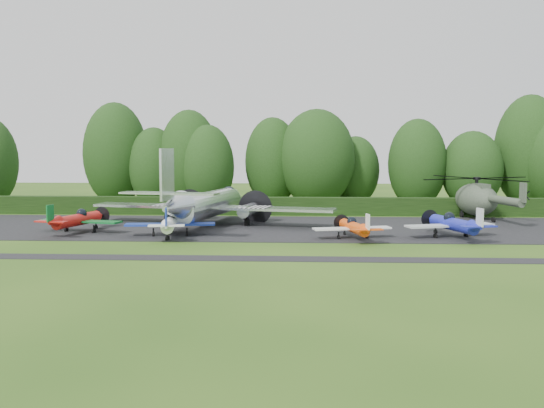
{
  "coord_description": "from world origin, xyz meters",
  "views": [
    {
      "loc": [
        2.4,
        -46.87,
        7.67
      ],
      "look_at": [
        -0.34,
        7.58,
        2.5
      ],
      "focal_mm": 40.0,
      "sensor_mm": 36.0,
      "label": 1
    }
  ],
  "objects_px": {
    "transport_plane": "(207,204)",
    "light_plane_orange": "(354,227)",
    "helicopter": "(476,196)",
    "light_plane_red": "(78,220)",
    "light_plane_blue": "(453,224)",
    "light_plane_white": "(170,223)"
  },
  "relations": [
    {
      "from": "light_plane_white",
      "to": "transport_plane",
      "type": "bearing_deg",
      "value": 80.29
    },
    {
      "from": "helicopter",
      "to": "light_plane_white",
      "type": "bearing_deg",
      "value": -141.5
    },
    {
      "from": "light_plane_red",
      "to": "light_plane_orange",
      "type": "relative_size",
      "value": 1.16
    },
    {
      "from": "light_plane_white",
      "to": "light_plane_red",
      "type": "bearing_deg",
      "value": 176.22
    },
    {
      "from": "transport_plane",
      "to": "light_plane_orange",
      "type": "distance_m",
      "value": 15.25
    },
    {
      "from": "transport_plane",
      "to": "light_plane_orange",
      "type": "xyz_separation_m",
      "value": [
        13.37,
        -7.25,
        -1.12
      ]
    },
    {
      "from": "light_plane_red",
      "to": "light_plane_white",
      "type": "relative_size",
      "value": 1.0
    },
    {
      "from": "helicopter",
      "to": "light_plane_red",
      "type": "bearing_deg",
      "value": -149.33
    },
    {
      "from": "light_plane_orange",
      "to": "helicopter",
      "type": "bearing_deg",
      "value": 61.48
    },
    {
      "from": "light_plane_white",
      "to": "helicopter",
      "type": "distance_m",
      "value": 33.28
    },
    {
      "from": "light_plane_white",
      "to": "light_plane_orange",
      "type": "distance_m",
      "value": 15.52
    },
    {
      "from": "transport_plane",
      "to": "light_plane_blue",
      "type": "height_order",
      "value": "transport_plane"
    },
    {
      "from": "light_plane_white",
      "to": "helicopter",
      "type": "xyz_separation_m",
      "value": [
        29.79,
        14.79,
        1.16
      ]
    },
    {
      "from": "transport_plane",
      "to": "light_plane_white",
      "type": "xyz_separation_m",
      "value": [
        -2.14,
        -6.59,
        -0.95
      ]
    },
    {
      "from": "light_plane_blue",
      "to": "light_plane_orange",
      "type": "bearing_deg",
      "value": -155.5
    },
    {
      "from": "light_plane_red",
      "to": "light_plane_white",
      "type": "height_order",
      "value": "light_plane_red"
    },
    {
      "from": "transport_plane",
      "to": "light_plane_orange",
      "type": "bearing_deg",
      "value": -40.14
    },
    {
      "from": "light_plane_white",
      "to": "light_plane_blue",
      "type": "distance_m",
      "value": 23.85
    },
    {
      "from": "light_plane_red",
      "to": "light_plane_blue",
      "type": "height_order",
      "value": "light_plane_blue"
    },
    {
      "from": "transport_plane",
      "to": "light_plane_red",
      "type": "distance_m",
      "value": 11.85
    },
    {
      "from": "light_plane_orange",
      "to": "helicopter",
      "type": "xyz_separation_m",
      "value": [
        14.28,
        15.45,
        1.33
      ]
    },
    {
      "from": "transport_plane",
      "to": "light_plane_white",
      "type": "distance_m",
      "value": 6.99
    }
  ]
}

